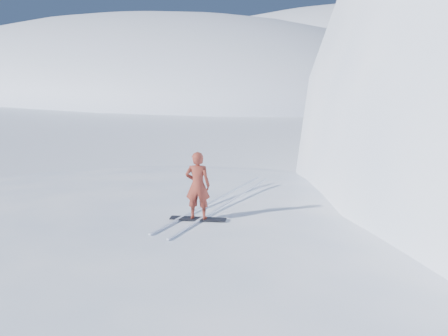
# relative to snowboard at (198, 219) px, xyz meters

# --- Properties ---
(far_ridge_a) EXTENTS (120.00, 70.00, 28.00)m
(far_ridge_a) POSITION_rel_snowboard_xyz_m (-68.44, 56.27, -2.41)
(far_ridge_a) COLOR white
(far_ridge_a) RESTS_ON ground
(far_ridge_c) EXTENTS (140.00, 90.00, 36.00)m
(far_ridge_c) POSITION_rel_snowboard_xyz_m (-38.44, 106.27, -2.41)
(far_ridge_c) COLOR white
(far_ridge_c) RESTS_ON ground
(snowboard) EXTENTS (1.31, 0.94, 0.02)m
(snowboard) POSITION_rel_snowboard_xyz_m (0.00, 0.00, 0.00)
(snowboard) COLOR black
(snowboard) RESTS_ON near_ridge
(snowboarder) EXTENTS (0.72, 0.65, 1.65)m
(snowboarder) POSITION_rel_snowboard_xyz_m (0.00, 0.00, 0.84)
(snowboarder) COLOR maroon
(snowboarder) RESTS_ON snowboard
(vapor_plume) EXTENTS (9.65, 7.72, 6.76)m
(vapor_plume) POSITION_rel_snowboard_xyz_m (-48.42, 32.25, -2.41)
(vapor_plume) COLOR white
(vapor_plume) RESTS_ON ground
(board_tracks) EXTENTS (1.82, 5.89, 0.04)m
(board_tracks) POSITION_rel_snowboard_xyz_m (-0.51, 1.45, 0.01)
(board_tracks) COLOR silver
(board_tracks) RESTS_ON ground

